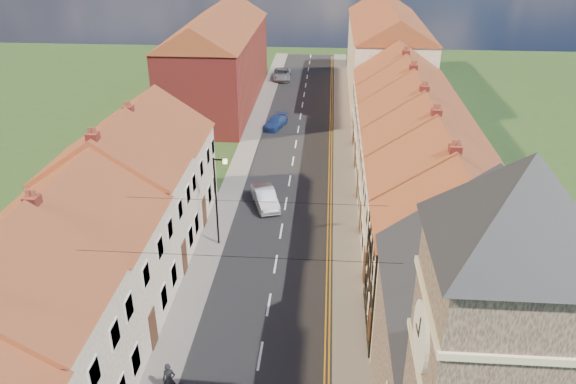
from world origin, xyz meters
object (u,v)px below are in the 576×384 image
Objects in this scene: lamppost at (217,196)px; car_mid at (265,197)px; pedestrian_left at (169,379)px; church at (519,378)px; car_distant at (282,74)px; car_far at (276,122)px.

lamppost is 6.72m from car_mid.
lamppost is at bearing 83.57° from pedestrian_left.
church is 3.15× the size of car_distant.
lamppost is (-13.17, 16.68, -2.34)m from church.
car_mid is at bearing 76.23° from pedestrian_left.
lamppost is at bearing -77.76° from car_far.
car_far is 2.38× the size of pedestrian_left.
car_distant is (0.61, 40.65, -2.87)m from lamppost.
pedestrian_left is at bearing -76.19° from car_far.
pedestrian_left reaches higher than car_distant.
church is at bearing -57.30° from car_far.
car_distant reaches higher than car_mid.
church is 25.34m from car_mid.
lamppost reaches higher than car_far.
car_distant is (-1.70, 35.03, 0.00)m from car_mid.
car_distant is at bearing 89.14° from lamppost.
church reaches higher than car_mid.
pedestrian_left is at bearing -115.78° from car_mid.
car_far is at bearing 86.18° from lamppost.
pedestrian_left reaches higher than car_mid.
lamppost reaches higher than car_distant.
car_mid is 0.84× the size of car_distant.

